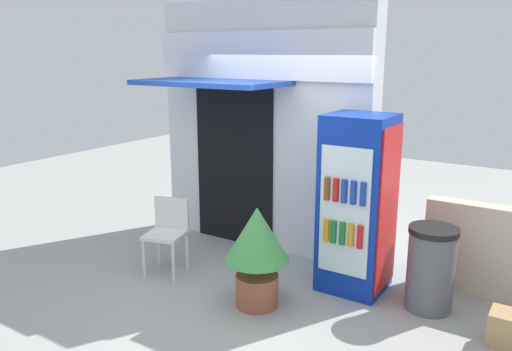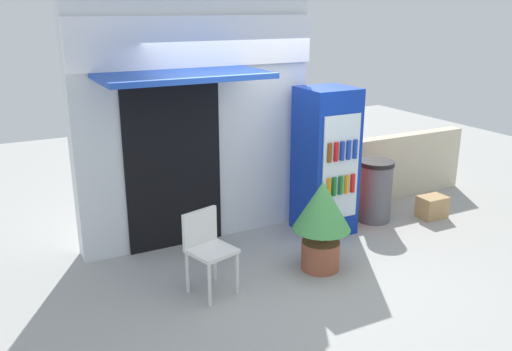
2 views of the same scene
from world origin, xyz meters
The scene contains 7 objects.
ground centered at (0.00, 0.00, 0.00)m, with size 16.00×16.00×0.00m, color #A3A39E.
storefront_building centered at (-0.58, 1.35, 1.63)m, with size 3.00×1.29×3.17m.
drink_cooler centered at (0.99, 0.77, 0.96)m, with size 0.69×0.71×1.92m.
plastic_chair centered at (-1.01, -0.01, 0.52)m, with size 0.52×0.52×0.87m.
potted_plant_near_shop centered at (0.32, -0.15, 0.64)m, with size 0.65×0.65×1.05m.
trash_bin centered at (1.81, 0.74, 0.43)m, with size 0.48×0.48×0.86m.
cardboard_box centered at (2.61, 0.43, 0.16)m, with size 0.39×0.28×0.31m, color tan.
Camera 1 is at (2.88, -4.14, 2.54)m, focal length 35.53 mm.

